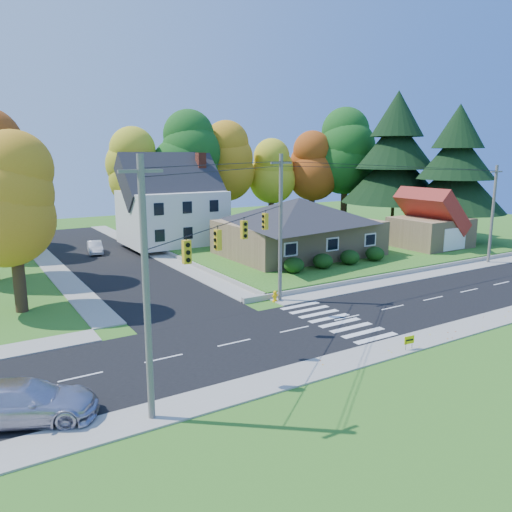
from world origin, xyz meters
The scene contains 24 objects.
ground centered at (0.00, 0.00, 0.00)m, with size 120.00×120.00×0.00m, color #3D7923.
road_main centered at (0.00, 0.00, 0.01)m, with size 90.00×8.00×0.02m, color black.
road_cross centered at (-8.00, 26.00, 0.01)m, with size 8.00×44.00×0.02m, color black.
sidewalk_north centered at (0.00, 5.00, 0.04)m, with size 90.00×2.00×0.08m, color #9C9A90.
sidewalk_south centered at (0.00, -5.00, 0.04)m, with size 90.00×2.00×0.08m, color #9C9A90.
lawn centered at (13.00, 21.00, 0.25)m, with size 30.00×30.00×0.50m, color #3D7923.
ranch_house centered at (8.00, 16.00, 3.27)m, with size 14.60×10.60×5.40m.
colonial_house centered at (0.04, 28.00, 4.58)m, with size 10.40×8.40×9.60m.
garage centered at (22.00, 11.99, 2.84)m, with size 7.30×6.30×4.60m.
hedge_row centered at (7.50, 9.80, 1.14)m, with size 10.70×1.70×1.27m.
traffic_infrastructure centered at (-0.15, 1.35, 5.15)m, with size 38.10×10.66×10.00m.
tree_lot_0 centered at (-2.00, 34.00, 8.31)m, with size 6.72×6.72×12.51m.
tree_lot_1 centered at (4.00, 33.00, 9.61)m, with size 7.84×7.84×14.60m.
tree_lot_2 centered at (10.00, 34.00, 8.96)m, with size 7.28×7.28×13.56m.
tree_lot_3 centered at (16.00, 33.00, 7.65)m, with size 6.16×6.16×11.47m.
tree_lot_4 centered at (22.00, 32.00, 8.31)m, with size 6.72×6.72×12.51m.
tree_lot_5 centered at (26.00, 30.00, 10.27)m, with size 8.40×8.40×15.64m.
conifer_east_a centered at (27.00, 22.00, 9.39)m, with size 12.80×12.80×16.96m.
conifer_east_b centered at (28.00, 14.00, 8.28)m, with size 11.20×11.20×14.84m.
tree_west_0 centered at (-17.00, 12.00, 7.15)m, with size 6.16×6.16×11.47m.
silver_sedan centered at (-18.66, -2.84, 0.81)m, with size 2.20×5.41×1.57m, color #B8B4CC.
white_car centered at (-8.15, 28.84, 0.65)m, with size 1.32×3.80×1.25m, color #B3B3BC.
fire_hydrant centered at (-1.91, 5.19, 0.38)m, with size 0.45×0.35×0.80m.
yard_sign centered at (-0.80, -5.63, 0.56)m, with size 0.63×0.10×0.79m.
Camera 1 is at (-20.24, -22.19, 9.99)m, focal length 35.00 mm.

